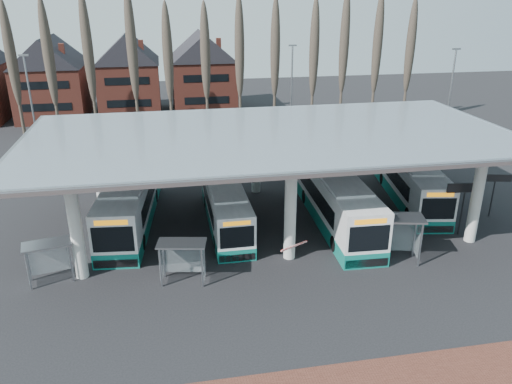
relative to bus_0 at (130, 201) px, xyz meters
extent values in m
plane|color=black|center=(9.55, -9.26, -1.65)|extent=(140.00, 140.00, 0.00)
cylinder|color=silver|center=(-2.45, -6.76, 1.35)|extent=(0.70, 0.70, 6.00)
cylinder|color=silver|center=(-2.45, 4.24, 1.35)|extent=(0.70, 0.70, 6.00)
cylinder|color=silver|center=(9.55, -6.76, 1.35)|extent=(0.70, 0.70, 6.00)
cylinder|color=silver|center=(9.55, 4.24, 1.35)|extent=(0.70, 0.70, 6.00)
cylinder|color=silver|center=(21.55, -6.76, 1.35)|extent=(0.70, 0.70, 6.00)
cylinder|color=silver|center=(21.55, 4.24, 1.35)|extent=(0.70, 0.70, 6.00)
cube|color=gray|center=(9.55, -1.26, 4.60)|extent=(32.00, 16.00, 0.12)
cube|color=silver|center=(9.55, -1.26, 4.67)|extent=(31.50, 15.50, 0.04)
cone|color=#473D33|center=(-12.45, 23.74, 5.60)|extent=(0.36, 0.36, 14.50)
ellipsoid|color=#473D33|center=(-12.45, 23.74, 7.34)|extent=(1.10, 1.10, 11.02)
cone|color=#473D33|center=(-8.45, 23.74, 5.60)|extent=(0.36, 0.36, 14.50)
ellipsoid|color=#473D33|center=(-8.45, 23.74, 7.34)|extent=(1.10, 1.10, 11.02)
cone|color=#473D33|center=(-4.45, 23.74, 5.60)|extent=(0.36, 0.36, 14.50)
ellipsoid|color=#473D33|center=(-4.45, 23.74, 7.34)|extent=(1.10, 1.10, 11.02)
cone|color=#473D33|center=(-0.45, 23.74, 5.60)|extent=(0.36, 0.36, 14.50)
ellipsoid|color=#473D33|center=(-0.45, 23.74, 7.34)|extent=(1.10, 1.10, 11.02)
cone|color=#473D33|center=(3.55, 23.74, 5.60)|extent=(0.36, 0.36, 14.50)
ellipsoid|color=#473D33|center=(3.55, 23.74, 7.34)|extent=(1.10, 1.10, 11.02)
cone|color=#473D33|center=(7.55, 23.74, 5.60)|extent=(0.36, 0.36, 14.50)
ellipsoid|color=#473D33|center=(7.55, 23.74, 7.34)|extent=(1.10, 1.10, 11.02)
cone|color=#473D33|center=(11.55, 23.74, 5.60)|extent=(0.36, 0.36, 14.50)
ellipsoid|color=#473D33|center=(11.55, 23.74, 7.34)|extent=(1.10, 1.10, 11.02)
cone|color=#473D33|center=(15.55, 23.74, 5.60)|extent=(0.36, 0.36, 14.50)
ellipsoid|color=#473D33|center=(15.55, 23.74, 7.34)|extent=(1.10, 1.10, 11.02)
cone|color=#473D33|center=(19.55, 23.74, 5.60)|extent=(0.36, 0.36, 14.50)
ellipsoid|color=#473D33|center=(19.55, 23.74, 7.34)|extent=(1.10, 1.10, 11.02)
cone|color=#473D33|center=(23.55, 23.74, 5.60)|extent=(0.36, 0.36, 14.50)
ellipsoid|color=#473D33|center=(23.55, 23.74, 7.34)|extent=(1.10, 1.10, 11.02)
cone|color=#473D33|center=(27.55, 23.74, 5.60)|extent=(0.36, 0.36, 14.50)
ellipsoid|color=#473D33|center=(27.55, 23.74, 7.34)|extent=(1.10, 1.10, 11.02)
cone|color=#473D33|center=(31.55, 23.74, 5.60)|extent=(0.36, 0.36, 14.50)
ellipsoid|color=#473D33|center=(31.55, 23.74, 7.34)|extent=(1.10, 1.10, 11.02)
cube|color=brown|center=(-10.95, 34.74, 1.85)|extent=(8.00, 10.00, 7.00)
pyramid|color=black|center=(-10.95, 34.74, 8.85)|extent=(8.30, 10.30, 3.50)
cube|color=brown|center=(-1.45, 34.74, 1.85)|extent=(8.00, 10.00, 7.00)
pyramid|color=black|center=(-1.45, 34.74, 8.85)|extent=(8.30, 10.30, 3.50)
cube|color=brown|center=(8.05, 34.74, 1.85)|extent=(8.00, 10.00, 7.00)
pyramid|color=black|center=(8.05, 34.74, 8.85)|extent=(8.30, 10.30, 3.50)
cylinder|color=slate|center=(-8.45, 12.74, 3.35)|extent=(0.16, 0.16, 10.00)
cube|color=slate|center=(-8.45, 12.74, 8.45)|extent=(0.80, 0.15, 0.15)
cylinder|color=slate|center=(15.55, 16.74, 3.35)|extent=(0.16, 0.16, 10.00)
cube|color=slate|center=(15.55, 16.74, 8.45)|extent=(0.80, 0.15, 0.15)
cylinder|color=slate|center=(29.55, 10.74, 3.35)|extent=(0.16, 0.16, 10.00)
cube|color=slate|center=(29.55, 10.74, 8.45)|extent=(0.80, 0.15, 0.15)
cube|color=white|center=(-0.01, -0.08, 0.24)|extent=(3.94, 12.77, 2.93)
cube|color=#0E6C5F|center=(-0.01, -0.08, -1.18)|extent=(3.96, 12.79, 0.94)
cube|color=white|center=(-0.01, -0.08, 1.75)|extent=(3.16, 7.74, 0.19)
cube|color=black|center=(0.05, 0.44, 0.34)|extent=(3.62, 9.27, 1.15)
cube|color=black|center=(-0.65, -6.31, 0.29)|extent=(2.34, 0.30, 1.57)
cube|color=black|center=(0.63, 6.14, 0.34)|extent=(2.26, 0.29, 1.26)
cube|color=orange|center=(-0.65, -6.31, 1.34)|extent=(1.86, 0.24, 0.31)
cube|color=black|center=(-0.65, -6.30, -1.28)|extent=(2.53, 0.34, 0.52)
cylinder|color=black|center=(-1.62, -3.91, -1.15)|extent=(0.39, 1.03, 1.00)
cylinder|color=black|center=(0.79, -4.16, -1.15)|extent=(0.39, 1.03, 1.00)
cylinder|color=black|center=(-0.84, 3.69, -1.15)|extent=(0.39, 1.03, 1.00)
cylinder|color=black|center=(1.57, 3.44, -1.15)|extent=(0.39, 1.03, 1.00)
cube|color=white|center=(6.37, -1.42, -0.03)|extent=(2.31, 10.81, 2.52)
cube|color=#0E6C5F|center=(6.37, -1.42, -1.24)|extent=(2.33, 10.83, 0.81)
cube|color=white|center=(6.37, -1.42, 1.28)|extent=(2.08, 6.49, 0.16)
cube|color=black|center=(6.37, -0.97, 0.06)|extent=(2.34, 7.78, 0.99)
cube|color=black|center=(6.38, -6.81, 0.02)|extent=(2.02, 0.06, 1.35)
cube|color=black|center=(6.36, 3.96, 0.06)|extent=(1.95, 0.06, 1.08)
cube|color=orange|center=(6.38, -6.81, 0.92)|extent=(1.61, 0.05, 0.27)
cube|color=black|center=(6.38, -6.80, -1.33)|extent=(2.18, 0.08, 0.45)
cylinder|color=black|center=(5.34, -4.85, -1.22)|extent=(0.25, 0.86, 0.86)
cylinder|color=black|center=(7.41, -4.84, -1.22)|extent=(0.25, 0.86, 0.86)
cylinder|color=black|center=(5.32, 1.72, -1.22)|extent=(0.25, 0.86, 0.86)
cylinder|color=black|center=(7.40, 1.73, -1.22)|extent=(0.25, 0.86, 0.86)
cube|color=white|center=(13.88, -2.56, 0.26)|extent=(3.21, 12.84, 2.97)
cube|color=#0E6C5F|center=(13.88, -2.56, -1.17)|extent=(3.24, 12.87, 0.96)
cube|color=white|center=(13.88, -2.56, 1.80)|extent=(2.74, 7.74, 0.19)
cube|color=black|center=(13.90, -2.03, 0.37)|extent=(3.11, 9.28, 1.17)
cube|color=black|center=(13.63, -8.90, 0.32)|extent=(2.38, 0.16, 1.59)
cube|color=black|center=(14.13, 3.79, 0.37)|extent=(2.30, 0.16, 1.27)
cube|color=orange|center=(13.63, -8.90, 1.38)|extent=(1.90, 0.13, 0.32)
cube|color=black|center=(13.63, -8.89, -1.28)|extent=(2.57, 0.19, 0.53)
cylinder|color=black|center=(12.49, -6.54, -1.14)|extent=(0.34, 1.03, 1.02)
cylinder|color=black|center=(14.94, -6.64, -1.14)|extent=(0.34, 1.03, 1.02)
cylinder|color=black|center=(12.80, 1.21, -1.14)|extent=(0.34, 1.03, 1.02)
cylinder|color=black|center=(15.25, 1.11, -1.14)|extent=(0.34, 1.03, 1.02)
cube|color=white|center=(20.83, 0.35, 0.14)|extent=(4.49, 12.14, 2.77)
cube|color=#0E6C5F|center=(20.83, 0.35, -1.20)|extent=(4.51, 12.16, 0.89)
cube|color=white|center=(20.83, 0.35, 1.57)|extent=(3.44, 7.41, 0.18)
cube|color=black|center=(20.91, 0.83, 0.23)|extent=(3.97, 8.87, 1.09)
cube|color=black|center=(19.83, -5.49, 0.18)|extent=(2.20, 0.43, 1.49)
cube|color=black|center=(21.82, 6.18, 0.23)|extent=(2.13, 0.42, 1.19)
cube|color=orange|center=(19.83, -5.49, 1.17)|extent=(1.75, 0.35, 0.30)
cube|color=black|center=(19.83, -5.48, -1.30)|extent=(2.38, 0.48, 0.50)
cylinder|color=black|center=(19.07, -3.17, -1.17)|extent=(0.43, 0.98, 0.95)
cylinder|color=black|center=(21.32, -3.56, -1.17)|extent=(0.43, 0.98, 0.95)
cylinder|color=black|center=(20.28, 3.96, -1.17)|extent=(0.43, 0.98, 0.95)
cylinder|color=black|center=(22.54, 3.57, -1.17)|extent=(0.43, 0.98, 0.95)
cube|color=gray|center=(-4.99, -7.66, -0.52)|extent=(0.09, 0.09, 2.25)
cube|color=gray|center=(-2.88, -7.20, -0.52)|extent=(0.09, 0.09, 2.25)
cube|color=gray|center=(-5.20, -6.69, -0.52)|extent=(0.09, 0.09, 2.25)
cube|color=gray|center=(-3.09, -6.23, -0.52)|extent=(0.09, 0.09, 2.25)
cube|color=gray|center=(-4.04, -6.94, 0.65)|extent=(2.73, 1.77, 0.09)
cube|color=silver|center=(-4.15, -6.42, -0.48)|extent=(2.12, 0.49, 1.80)
cube|color=silver|center=(-5.14, -7.18, -0.48)|extent=(0.25, 0.98, 1.80)
cube|color=silver|center=(-2.94, -6.70, -0.48)|extent=(0.25, 0.98, 1.80)
cube|color=gray|center=(1.94, -8.65, -0.48)|extent=(0.09, 0.09, 2.33)
cube|color=gray|center=(4.14, -9.06, -0.48)|extent=(0.09, 0.09, 2.33)
cube|color=gray|center=(2.13, -7.64, -0.48)|extent=(0.09, 0.09, 2.33)
cube|color=gray|center=(4.33, -8.05, -0.48)|extent=(0.09, 0.09, 2.33)
cube|color=gray|center=(3.13, -8.35, 0.73)|extent=(2.81, 1.77, 0.09)
cube|color=silver|center=(3.24, -7.80, -0.43)|extent=(2.21, 0.45, 1.87)
cube|color=silver|center=(1.99, -8.13, -0.43)|extent=(0.23, 1.02, 1.87)
cube|color=silver|center=(4.28, -8.57, -0.43)|extent=(0.23, 1.02, 1.87)
cube|color=gray|center=(14.11, -8.60, -0.27)|extent=(0.11, 0.11, 2.76)
cube|color=gray|center=(16.70, -9.18, -0.27)|extent=(0.11, 0.11, 2.76)
cube|color=gray|center=(14.37, -7.42, -0.27)|extent=(0.11, 0.11, 2.76)
cube|color=gray|center=(16.96, -7.99, -0.27)|extent=(0.11, 0.11, 2.76)
cube|color=gray|center=(15.53, -8.30, 1.17)|extent=(3.35, 2.18, 0.11)
cube|color=silver|center=(15.68, -7.65, -0.21)|extent=(2.60, 0.62, 2.21)
cube|color=silver|center=(14.19, -8.00, -0.21)|extent=(0.31, 1.20, 2.21)
cube|color=silver|center=(16.88, -8.60, -0.21)|extent=(0.31, 1.20, 2.21)
cylinder|color=black|center=(21.33, -5.81, 0.12)|extent=(0.11, 0.11, 3.53)
cube|color=black|center=(21.33, -5.81, 1.66)|extent=(2.43, 0.37, 0.61)
cylinder|color=black|center=(25.09, -3.58, -0.08)|extent=(0.10, 0.10, 3.13)
cube|color=black|center=(25.09, -3.58, 1.29)|extent=(2.12, 0.61, 0.54)
cube|color=black|center=(9.77, -6.57, -1.13)|extent=(0.07, 0.07, 1.03)
cube|color=red|center=(9.77, -7.04, -0.76)|extent=(1.87, 1.04, 0.09)
camera|label=1|loc=(2.71, -32.53, 13.24)|focal=35.00mm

